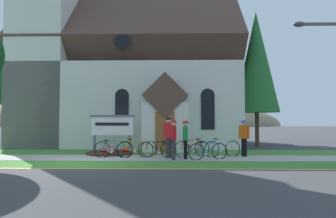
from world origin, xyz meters
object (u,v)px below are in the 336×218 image
object	(u,v)px
bicycle_silver	(208,151)
bicycle_blue	(137,148)
bicycle_black	(157,149)
bicycle_orange	(192,148)
church_sign	(112,127)
bicycle_red	(113,149)
bicycle_white	(222,148)
yard_deciduous_tree	(20,86)
cyclist_in_white_jersey	(174,137)
cyclist_in_blue_jersey	(169,134)
cyclist_in_orange_jersey	(186,137)
roadside_conifer	(256,62)
cyclist_in_yellow_jersey	(244,135)

from	to	relation	value
bicycle_silver	bicycle_blue	world-z (taller)	bicycle_blue
bicycle_black	bicycle_orange	distance (m)	1.65
bicycle_orange	church_sign	bearing A→B (deg)	160.15
church_sign	bicycle_blue	size ratio (longest dim) A/B	1.27
bicycle_red	bicycle_orange	bearing A→B (deg)	9.44
bicycle_black	bicycle_blue	bearing A→B (deg)	164.11
bicycle_white	yard_deciduous_tree	world-z (taller)	yard_deciduous_tree
bicycle_blue	cyclist_in_white_jersey	size ratio (longest dim) A/B	1.08
church_sign	bicycle_blue	xyz separation A→B (m)	(1.48, -1.69, -0.94)
bicycle_red	cyclist_in_blue_jersey	size ratio (longest dim) A/B	0.98
bicycle_silver	bicycle_blue	xyz separation A→B (m)	(-3.11, 0.82, 0.02)
bicycle_black	cyclist_in_blue_jersey	size ratio (longest dim) A/B	0.97
bicycle_white	cyclist_in_orange_jersey	size ratio (longest dim) A/B	1.04
church_sign	roadside_conifer	bearing A→B (deg)	25.40
cyclist_in_orange_jersey	bicycle_orange	bearing A→B (deg)	70.93
church_sign	cyclist_in_white_jersey	world-z (taller)	church_sign
bicycle_blue	roadside_conifer	size ratio (longest dim) A/B	0.21
bicycle_black	bicycle_orange	xyz separation A→B (m)	(1.57, 0.52, 0.01)
yard_deciduous_tree	bicycle_silver	bearing A→B (deg)	-31.32
church_sign	yard_deciduous_tree	world-z (taller)	yard_deciduous_tree
church_sign	cyclist_in_blue_jersey	size ratio (longest dim) A/B	1.28
roadside_conifer	yard_deciduous_tree	world-z (taller)	roadside_conifer
cyclist_in_orange_jersey	yard_deciduous_tree	bearing A→B (deg)	147.01
bicycle_black	cyclist_in_white_jersey	world-z (taller)	cyclist_in_white_jersey
bicycle_white	roadside_conifer	xyz separation A→B (m)	(3.02, 5.48, 5.00)
church_sign	bicycle_blue	distance (m)	2.43
bicycle_blue	cyclist_in_yellow_jersey	distance (m)	4.92
bicycle_blue	cyclist_in_orange_jersey	distance (m)	2.36
bicycle_silver	bicycle_orange	bearing A→B (deg)	119.31
church_sign	bicycle_orange	size ratio (longest dim) A/B	1.39
cyclist_in_orange_jersey	church_sign	bearing A→B (deg)	146.86
bicycle_black	cyclist_in_yellow_jersey	bearing A→B (deg)	7.71
bicycle_blue	cyclist_in_orange_jersey	bearing A→B (deg)	-17.67
bicycle_blue	bicycle_orange	size ratio (longest dim) A/B	1.09
cyclist_in_white_jersey	yard_deciduous_tree	size ratio (longest dim) A/B	0.29
church_sign	cyclist_in_white_jersey	bearing A→B (deg)	-40.74
bicycle_red	cyclist_in_yellow_jersey	world-z (taller)	cyclist_in_yellow_jersey
bicycle_silver	cyclist_in_blue_jersey	world-z (taller)	cyclist_in_blue_jersey
bicycle_orange	roadside_conifer	distance (m)	8.58
cyclist_in_orange_jersey	cyclist_in_white_jersey	size ratio (longest dim) A/B	0.99
church_sign	bicycle_white	distance (m)	5.63
bicycle_black	roadside_conifer	bearing A→B (deg)	44.89
bicycle_blue	roadside_conifer	bearing A→B (deg)	39.42
bicycle_blue	bicycle_orange	xyz separation A→B (m)	(2.51, 0.25, -0.00)
church_sign	yard_deciduous_tree	distance (m)	8.94
bicycle_silver	cyclist_in_blue_jersey	distance (m)	1.85
bicycle_black	roadside_conifer	world-z (taller)	roadside_conifer
church_sign	cyclist_in_orange_jersey	distance (m)	4.38
bicycle_silver	cyclist_in_orange_jersey	world-z (taller)	cyclist_in_orange_jersey
yard_deciduous_tree	cyclist_in_yellow_jersey	bearing A→B (deg)	-24.16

